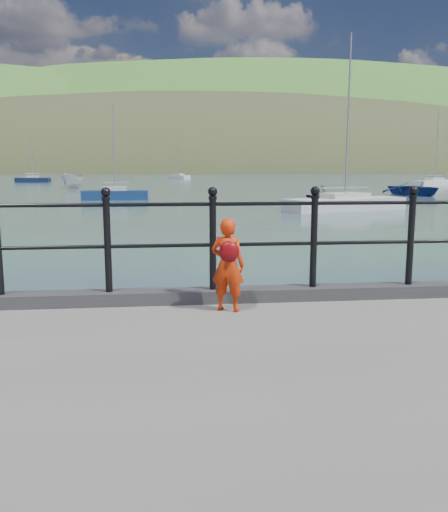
{
  "coord_description": "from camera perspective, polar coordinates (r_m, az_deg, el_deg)",
  "views": [
    {
      "loc": [
        0.04,
        -6.33,
        2.59
      ],
      "look_at": [
        0.72,
        -0.2,
        1.55
      ],
      "focal_mm": 38.0,
      "sensor_mm": 36.0,
      "label": 1
    }
  ],
  "objects": [
    {
      "name": "launch_white",
      "position": [
        61.92,
        -15.67,
        7.62
      ],
      "size": [
        2.73,
        4.88,
        1.78
      ],
      "primitive_type": "imported",
      "rotation": [
        0.0,
        0.0,
        -0.23
      ],
      "color": "silver",
      "rests_on": "ground"
    },
    {
      "name": "sailboat_near",
      "position": [
        32.38,
        12.61,
        5.33
      ],
      "size": [
        7.68,
        4.4,
        10.03
      ],
      "rotation": [
        0.0,
        0.0,
        0.34
      ],
      "color": "silver",
      "rests_on": "ground"
    },
    {
      "name": "launch_navy",
      "position": [
        35.21,
        10.54,
        6.27
      ],
      "size": [
        3.37,
        3.31,
        1.34
      ],
      "primitive_type": "imported",
      "rotation": [
        0.0,
        0.0,
        0.9
      ],
      "color": "black",
      "rests_on": "ground"
    },
    {
      "name": "child",
      "position": [
        5.9,
        0.4,
        -0.87
      ],
      "size": [
        0.44,
        0.38,
        1.03
      ],
      "rotation": [
        0.0,
        0.0,
        2.73
      ],
      "color": "red",
      "rests_on": "quay"
    },
    {
      "name": "sailboat_left",
      "position": [
        87.81,
        -19.48,
        7.54
      ],
      "size": [
        5.17,
        2.04,
        7.32
      ],
      "rotation": [
        0.0,
        0.0,
        -0.1
      ],
      "color": "#0E1B32",
      "rests_on": "ground"
    },
    {
      "name": "launch_blue",
      "position": [
        49.99,
        19.49,
        6.71
      ],
      "size": [
        5.28,
        6.47,
        1.18
      ],
      "primitive_type": "imported",
      "rotation": [
        0.0,
        0.0,
        0.24
      ],
      "color": "navy",
      "rests_on": "ground"
    },
    {
      "name": "sailboat_port",
      "position": [
        41.93,
        -11.37,
        6.29
      ],
      "size": [
        4.9,
        1.66,
        7.23
      ],
      "rotation": [
        0.0,
        0.0,
        -0.02
      ],
      "color": "navy",
      "rests_on": "ground"
    },
    {
      "name": "ground",
      "position": [
        6.84,
        -6.39,
        -12.74
      ],
      "size": [
        600.0,
        600.0,
        0.0
      ],
      "primitive_type": "plane",
      "color": "#2D4251",
      "rests_on": "ground"
    },
    {
      "name": "sailboat_far",
      "position": [
        74.03,
        21.25,
        7.17
      ],
      "size": [
        6.8,
        4.82,
        9.57
      ],
      "rotation": [
        0.0,
        0.0,
        0.5
      ],
      "color": "silver",
      "rests_on": "ground"
    },
    {
      "name": "sailboat_deep",
      "position": [
        103.88,
        -4.73,
        8.27
      ],
      "size": [
        4.16,
        5.22,
        7.85
      ],
      "rotation": [
        0.0,
        0.0,
        -0.99
      ],
      "color": "silver",
      "rests_on": "ground"
    },
    {
      "name": "railing",
      "position": [
        6.23,
        -6.7,
        2.44
      ],
      "size": [
        18.11,
        0.11,
        1.2
      ],
      "color": "black",
      "rests_on": "kerb"
    },
    {
      "name": "far_shore",
      "position": [
        249.99,
        2.53,
        3.76
      ],
      "size": [
        830.0,
        200.0,
        156.0
      ],
      "color": "#333A21",
      "rests_on": "ground"
    },
    {
      "name": "kerb",
      "position": [
        6.37,
        -6.56,
        -4.26
      ],
      "size": [
        60.0,
        0.3,
        0.15
      ],
      "primitive_type": "cube",
      "color": "#28282B",
      "rests_on": "quay"
    }
  ]
}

